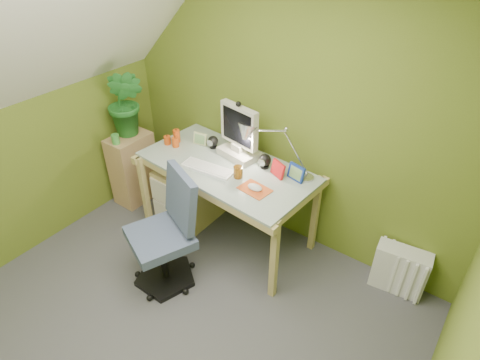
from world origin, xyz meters
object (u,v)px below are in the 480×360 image
Objects in this scene: monitor at (239,130)px; desk_lamp at (287,140)px; side_ledge at (133,168)px; potted_plant at (126,103)px; desk at (227,203)px; radiator at (400,270)px; task_chair at (160,236)px.

monitor is 0.45m from desk_lamp.
desk_lamp reaches higher than side_ledge.
potted_plant is (-1.58, -0.21, -0.03)m from desk_lamp.
monitor is at bearing 13.16° from side_ledge.
potted_plant is at bearing 90.00° from side_ledge.
side_ledge is (-1.13, -0.08, -0.03)m from desk.
side_ledge is 2.62m from radiator.
side_ledge is 0.69m from potted_plant.
monitor is 0.69× the size of side_ledge.
task_chair is at bearing -153.77° from radiator.
potted_plant is at bearing -173.78° from desk.
potted_plant is 1.65× the size of radiator.
potted_plant is at bearing -159.02° from monitor.
desk_lamp is 1.52× the size of radiator.
task_chair is at bearing -33.29° from potted_plant.
desk is at bearing -79.75° from monitor.
side_ledge is (-1.13, -0.26, -0.67)m from monitor.
desk_lamp reaches higher than monitor.
task_chair is (1.03, -0.62, 0.11)m from side_ledge.
desk_lamp is at bearing 9.49° from side_ledge.
desk_lamp is 1.22m from task_chair.
potted_plant reaches higher than desk.
task_chair is (-0.10, -0.89, -0.56)m from monitor.
monitor reaches higher than task_chair.
desk is 0.67m from monitor.
side_ledge is (-1.58, -0.26, -0.73)m from desk_lamp.
potted_plant is 2.74m from radiator.
monitor is at bearing 178.43° from desk_lamp.
monitor is at bearing 94.50° from desk.
desk is 2.02× the size of side_ledge.
desk is at bearing 1.72° from potted_plant.
potted_plant is (0.00, 0.05, 0.69)m from side_ledge.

